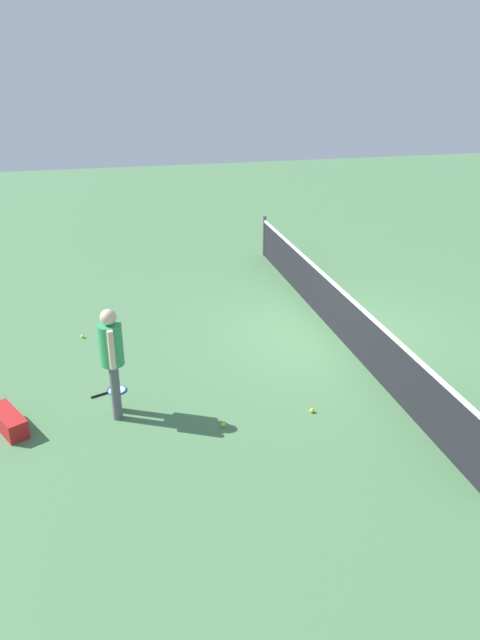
{
  "coord_description": "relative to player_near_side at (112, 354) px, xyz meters",
  "views": [
    {
      "loc": [
        9.59,
        -4.21,
        4.88
      ],
      "look_at": [
        0.96,
        -2.12,
        0.9
      ],
      "focal_mm": 33.01,
      "sensor_mm": 36.0,
      "label": 1
    }
  ],
  "objects": [
    {
      "name": "player_near_side",
      "position": [
        0.0,
        0.0,
        0.0
      ],
      "size": [
        0.52,
        0.34,
        1.7
      ],
      "color": "#595960",
      "rests_on": "ground_plane"
    },
    {
      "name": "tennis_ball_midcourt",
      "position": [
        -3.0,
        -0.02,
        -0.98
      ],
      "size": [
        0.07,
        0.07,
        0.07
      ],
      "primitive_type": "sphere",
      "color": "#C6E033",
      "rests_on": "ground_plane"
    },
    {
      "name": "tennis_ball_near_player",
      "position": [
        0.65,
        2.84,
        -0.98
      ],
      "size": [
        0.07,
        0.07,
        0.07
      ],
      "primitive_type": "sphere",
      "color": "#C6E033",
      "rests_on": "ground_plane"
    },
    {
      "name": "tennis_ball_by_net",
      "position": [
        0.7,
        1.47,
        -0.98
      ],
      "size": [
        0.07,
        0.07,
        0.07
      ],
      "primitive_type": "sphere",
      "color": "#C6E033",
      "rests_on": "ground_plane"
    },
    {
      "name": "ground_plane",
      "position": [
        -1.92,
        4.23,
        -1.01
      ],
      "size": [
        40.0,
        40.0,
        0.0
      ],
      "primitive_type": "plane",
      "color": "#4C7A4C"
    },
    {
      "name": "court_net",
      "position": [
        -1.92,
        4.23,
        -0.51
      ],
      "size": [
        10.09,
        0.09,
        1.07
      ],
      "color": "#4C4C51",
      "rests_on": "ground_plane"
    },
    {
      "name": "tennis_racket_near_player",
      "position": [
        -0.68,
        -0.01,
        -1.0
      ],
      "size": [
        0.4,
        0.61,
        0.03
      ],
      "color": "blue",
      "rests_on": "ground_plane"
    },
    {
      "name": "tennis_ball_baseline",
      "position": [
        -2.81,
        -0.52,
        -0.98
      ],
      "size": [
        0.07,
        0.07,
        0.07
      ],
      "primitive_type": "sphere",
      "color": "#C6E033",
      "rests_on": "ground_plane"
    },
    {
      "name": "equipment_bag",
      "position": [
        0.01,
        -1.54,
        -0.87
      ],
      "size": [
        0.84,
        0.62,
        0.28
      ],
      "color": "#B21E1E",
      "rests_on": "ground_plane"
    }
  ]
}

